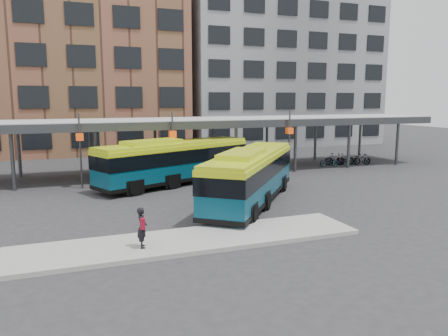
# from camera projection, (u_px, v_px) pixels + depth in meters

# --- Properties ---
(ground) EXTENTS (120.00, 120.00, 0.00)m
(ground) POSITION_uv_depth(u_px,v_px,m) (278.00, 212.00, 22.20)
(ground) COLOR #28282B
(ground) RESTS_ON ground
(boarding_island) EXTENTS (14.00, 3.00, 0.18)m
(boarding_island) POSITION_uv_depth(u_px,v_px,m) (191.00, 240.00, 17.49)
(boarding_island) COLOR gray
(boarding_island) RESTS_ON ground
(canopy) EXTENTS (40.00, 6.53, 4.80)m
(canopy) POSITION_uv_depth(u_px,v_px,m) (200.00, 122.00, 33.44)
(canopy) COLOR #999B9E
(canopy) RESTS_ON ground
(building_brick) EXTENTS (26.00, 14.00, 22.00)m
(building_brick) POSITION_uv_depth(u_px,v_px,m) (56.00, 48.00, 46.50)
(building_brick) COLOR brown
(building_brick) RESTS_ON ground
(building_grey) EXTENTS (24.00, 14.00, 20.00)m
(building_grey) POSITION_uv_depth(u_px,v_px,m) (274.00, 64.00, 55.75)
(building_grey) COLOR slate
(building_grey) RESTS_ON ground
(bus_front) EXTENTS (8.86, 10.24, 3.09)m
(bus_front) POSITION_uv_depth(u_px,v_px,m) (251.00, 174.00, 23.79)
(bus_front) COLOR #073C50
(bus_front) RESTS_ON ground
(bus_rear) EXTENTS (11.26, 6.69, 3.10)m
(bus_rear) POSITION_uv_depth(u_px,v_px,m) (175.00, 160.00, 29.08)
(bus_rear) COLOR #073C50
(bus_rear) RESTS_ON ground
(pedestrian) EXTENTS (0.41, 0.62, 1.55)m
(pedestrian) POSITION_uv_depth(u_px,v_px,m) (142.00, 227.00, 16.29)
(pedestrian) COLOR black
(pedestrian) RESTS_ON boarding_island
(bike_rack) EXTENTS (5.04, 1.41, 1.04)m
(bike_rack) POSITION_uv_depth(u_px,v_px,m) (345.00, 160.00, 37.54)
(bike_rack) COLOR slate
(bike_rack) RESTS_ON ground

